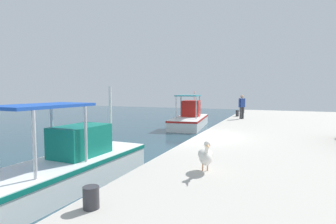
# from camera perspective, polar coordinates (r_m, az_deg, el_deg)

# --- Properties ---
(quay_pier) EXTENTS (36.00, 10.00, 0.80)m
(quay_pier) POSITION_cam_1_polar(r_m,az_deg,el_deg) (11.75, 30.22, -7.92)
(quay_pier) COLOR #BCB7AD
(quay_pier) RESTS_ON ground
(fishing_boat_second) EXTENTS (6.30, 2.11, 2.97)m
(fishing_boat_second) POSITION_cam_1_polar(r_m,az_deg,el_deg) (8.42, -21.27, -10.93)
(fishing_boat_second) COLOR white
(fishing_boat_second) RESTS_ON ground
(fishing_boat_third) EXTENTS (6.25, 2.90, 2.77)m
(fishing_boat_third) POSITION_cam_1_polar(r_m,az_deg,el_deg) (20.79, 4.67, -1.39)
(fishing_boat_third) COLOR white
(fishing_boat_third) RESTS_ON ground
(pelican) EXTENTS (0.96, 0.56, 0.82)m
(pelican) POSITION_cam_1_polar(r_m,az_deg,el_deg) (6.81, 8.03, -9.20)
(pelican) COLOR tan
(pelican) RESTS_ON quay_pier
(fisherman_standing) EXTENTS (0.49, 0.44, 1.71)m
(fisherman_standing) POSITION_cam_1_polar(r_m,az_deg,el_deg) (19.84, 15.53, 1.30)
(fisherman_standing) COLOR #3F3F42
(fisherman_standing) RESTS_ON quay_pier
(mooring_bollard_nearest) EXTENTS (0.28, 0.28, 0.38)m
(mooring_bollard_nearest) POSITION_cam_1_polar(r_m,az_deg,el_deg) (4.96, -16.14, -17.17)
(mooring_bollard_nearest) COLOR #333338
(mooring_bollard_nearest) RESTS_ON quay_pier
(mooring_bollard_second) EXTENTS (0.24, 0.24, 0.49)m
(mooring_bollard_second) POSITION_cam_1_polar(r_m,az_deg,el_deg) (21.69, 14.61, -0.26)
(mooring_bollard_second) COLOR #333338
(mooring_bollard_second) RESTS_ON quay_pier
(mooring_bollard_third) EXTENTS (0.27, 0.27, 0.54)m
(mooring_bollard_third) POSITION_cam_1_polar(r_m,az_deg,el_deg) (25.29, 15.73, 0.43)
(mooring_bollard_third) COLOR #333338
(mooring_bollard_third) RESTS_ON quay_pier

